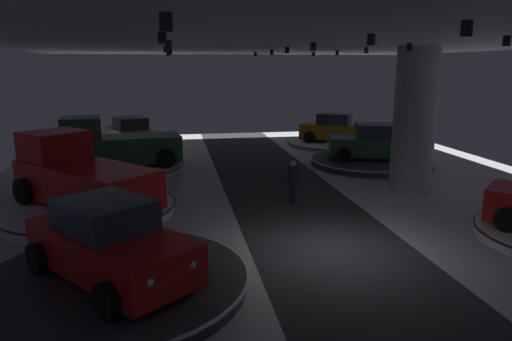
% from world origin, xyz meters
% --- Properties ---
extents(ground, '(24.00, 44.00, 0.06)m').
position_xyz_m(ground, '(0.00, 0.00, -0.02)').
color(ground, '#B2B2B7').
extents(ceiling_with_spotlights, '(24.00, 44.00, 0.39)m').
position_xyz_m(ceiling_with_spotlights, '(-0.00, -0.00, 5.55)').
color(ceiling_with_spotlights, silver).
extents(column_right, '(1.59, 1.59, 5.50)m').
position_xyz_m(column_right, '(5.00, 5.39, 2.75)').
color(column_right, '#ADADB2').
rests_on(column_right, ground).
extents(display_platform_deep_left, '(5.62, 5.62, 0.26)m').
position_xyz_m(display_platform_deep_left, '(-6.41, 15.52, 0.15)').
color(display_platform_deep_left, silver).
rests_on(display_platform_deep_left, ground).
extents(display_car_deep_left, '(3.30, 4.56, 1.71)m').
position_xyz_m(display_car_deep_left, '(-6.42, 15.55, 1.03)').
color(display_car_deep_left, '#B77519').
rests_on(display_car_deep_left, display_platform_deep_left).
extents(display_platform_far_right, '(5.98, 5.98, 0.32)m').
position_xyz_m(display_platform_far_right, '(5.44, 10.07, 0.18)').
color(display_platform_far_right, '#333338').
rests_on(display_platform_far_right, ground).
extents(display_car_far_right, '(4.53, 3.08, 1.71)m').
position_xyz_m(display_car_far_right, '(5.47, 10.07, 1.09)').
color(display_car_far_right, '#2D5638').
rests_on(display_car_far_right, display_platform_far_right).
extents(display_platform_deep_right, '(5.94, 5.94, 0.24)m').
position_xyz_m(display_platform_deep_right, '(5.61, 15.74, 0.14)').
color(display_platform_deep_right, '#B7B7BC').
rests_on(display_platform_deep_right, ground).
extents(display_car_deep_right, '(4.54, 3.68, 1.71)m').
position_xyz_m(display_car_deep_right, '(5.59, 15.76, 1.01)').
color(display_car_deep_right, '#B77519').
rests_on(display_car_deep_right, display_platform_deep_right).
extents(display_platform_mid_left, '(5.68, 5.68, 0.32)m').
position_xyz_m(display_platform_mid_left, '(-6.93, 4.35, 0.18)').
color(display_platform_mid_left, silver).
rests_on(display_platform_mid_left, ground).
extents(pickup_truck_mid_left, '(5.15, 5.31, 2.30)m').
position_xyz_m(pickup_truck_mid_left, '(-7.15, 4.59, 1.25)').
color(pickup_truck_mid_left, red).
rests_on(pickup_truck_mid_left, display_platform_mid_left).
extents(display_platform_near_left, '(5.97, 5.97, 0.32)m').
position_xyz_m(display_platform_near_left, '(-5.48, -1.28, 0.18)').
color(display_platform_near_left, '#333338').
rests_on(display_platform_near_left, ground).
extents(display_car_near_left, '(4.02, 4.41, 1.71)m').
position_xyz_m(display_car_near_left, '(-5.50, -1.25, 1.08)').
color(display_car_near_left, red).
rests_on(display_car_near_left, display_platform_near_left).
extents(display_platform_far_left, '(5.68, 5.68, 0.25)m').
position_xyz_m(display_platform_far_left, '(-6.48, 10.95, 0.14)').
color(display_platform_far_left, silver).
rests_on(display_platform_far_left, ground).
extents(pickup_truck_far_left, '(5.56, 3.29, 2.30)m').
position_xyz_m(pickup_truck_far_left, '(-6.80, 10.91, 1.18)').
color(pickup_truck_far_left, '#2D5638').
rests_on(pickup_truck_far_left, display_platform_far_left).
extents(visitor_walking_near, '(0.32, 0.32, 1.59)m').
position_xyz_m(visitor_walking_near, '(-0.03, 4.26, 0.91)').
color(visitor_walking_near, black).
rests_on(visitor_walking_near, ground).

